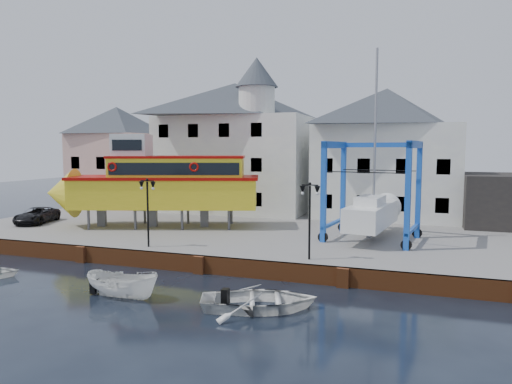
% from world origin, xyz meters
% --- Properties ---
extents(ground, '(140.00, 140.00, 0.00)m').
position_xyz_m(ground, '(0.00, 0.00, 0.00)').
color(ground, black).
rests_on(ground, ground).
extents(hardstanding, '(44.00, 22.00, 1.00)m').
position_xyz_m(hardstanding, '(0.00, 11.00, 0.50)').
color(hardstanding, slate).
rests_on(hardstanding, ground).
extents(quay_wall, '(44.00, 0.47, 1.00)m').
position_xyz_m(quay_wall, '(-0.00, 0.10, 0.50)').
color(quay_wall, brown).
rests_on(quay_wall, ground).
extents(building_pink, '(8.00, 7.00, 10.30)m').
position_xyz_m(building_pink, '(-18.00, 18.00, 6.15)').
color(building_pink, '#DCA599').
rests_on(building_pink, hardstanding).
extents(building_white_main, '(14.00, 8.30, 14.00)m').
position_xyz_m(building_white_main, '(-4.87, 18.39, 7.34)').
color(building_white_main, silver).
rests_on(building_white_main, hardstanding).
extents(building_white_right, '(12.00, 8.00, 11.20)m').
position_xyz_m(building_white_right, '(9.00, 19.00, 6.60)').
color(building_white_right, silver).
rests_on(building_white_right, hardstanding).
extents(lamp_post_left, '(1.12, 0.32, 4.20)m').
position_xyz_m(lamp_post_left, '(-4.00, 1.20, 4.17)').
color(lamp_post_left, black).
rests_on(lamp_post_left, hardstanding).
extents(lamp_post_right, '(1.12, 0.32, 4.20)m').
position_xyz_m(lamp_post_right, '(6.00, 1.20, 4.17)').
color(lamp_post_right, black).
rests_on(lamp_post_right, hardstanding).
extents(tour_boat, '(16.65, 8.66, 7.08)m').
position_xyz_m(tour_boat, '(-7.59, 7.73, 4.34)').
color(tour_boat, '#59595E').
rests_on(tour_boat, hardstanding).
extents(travel_lift, '(6.44, 8.46, 12.44)m').
position_xyz_m(travel_lift, '(8.88, 8.47, 3.08)').
color(travel_lift, '#185AB1').
rests_on(travel_lift, hardstanding).
extents(van, '(3.24, 4.90, 1.25)m').
position_xyz_m(van, '(-17.43, 6.15, 1.63)').
color(van, black).
rests_on(van, hardstanding).
extents(motorboat_a, '(3.79, 1.43, 1.46)m').
position_xyz_m(motorboat_a, '(-1.58, -4.97, 0.00)').
color(motorboat_a, white).
rests_on(motorboat_a, ground).
extents(motorboat_b, '(6.01, 5.13, 1.05)m').
position_xyz_m(motorboat_b, '(4.98, -4.37, 0.00)').
color(motorboat_b, white).
rests_on(motorboat_b, ground).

